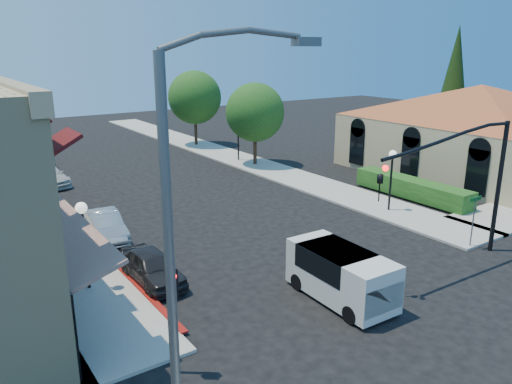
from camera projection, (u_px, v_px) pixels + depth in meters
ground at (400, 314)px, 17.57m from camera, size 120.00×120.00×0.00m
sidewalk_left at (3, 183)px, 34.20m from camera, size 3.50×50.00×0.12m
sidewalk_right at (222, 154)px, 43.69m from camera, size 3.50×50.00×0.12m
curb_red_strip at (129, 280)px, 20.17m from camera, size 0.25×10.00×0.06m
mission_building at (478, 120)px, 37.56m from camera, size 30.12×30.12×6.40m
hedge at (411, 198)px, 31.05m from camera, size 1.40×8.00×1.10m
conifer_far at (454, 78)px, 45.24m from camera, size 3.20×3.20×11.00m
street_tree_a at (255, 112)px, 38.60m from camera, size 4.56×4.56×6.48m
street_tree_b at (195, 97)px, 46.43m from camera, size 4.94×4.94×7.02m
signal_mast_arm at (473, 171)px, 20.79m from camera, size 8.01×0.39×6.00m
secondary_signal at (172, 302)px, 13.70m from camera, size 0.28×0.42×3.32m
cobra_streetlight at (186, 252)px, 9.55m from camera, size 3.60×0.25×9.31m
street_name_sign at (474, 213)px, 22.90m from camera, size 0.80×0.06×2.50m
lamppost_left_near at (83, 224)px, 18.54m from camera, size 0.44×0.44×3.57m
lamppost_left_far at (15, 158)px, 29.63m from camera, size 0.44×0.44×3.57m
lamppost_right_near at (392, 165)px, 27.75m from camera, size 0.44×0.44×3.57m
lamppost_right_far at (238, 128)px, 40.43m from camera, size 0.44×0.44×3.57m
white_van at (342, 272)px, 18.27m from camera, size 2.01×4.37×1.91m
parked_car_a at (152, 267)px, 19.78m from camera, size 1.64×3.93×1.33m
parked_car_b at (105, 226)px, 24.32m from camera, size 1.78×4.22×1.35m
parked_car_c at (48, 176)px, 33.84m from camera, size 2.40×4.71×1.31m
parked_car_d at (37, 159)px, 39.22m from camera, size 2.07×4.46×1.24m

